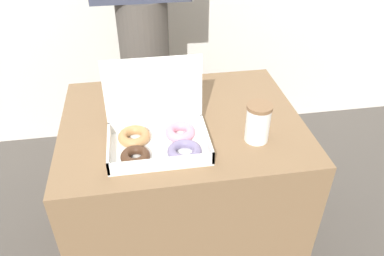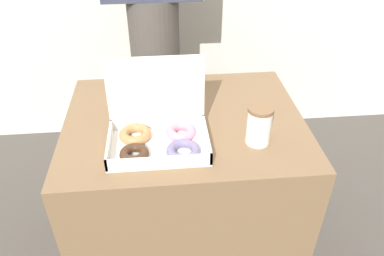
{
  "view_description": "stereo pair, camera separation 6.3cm",
  "coord_description": "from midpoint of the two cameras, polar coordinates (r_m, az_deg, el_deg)",
  "views": [
    {
      "loc": [
        -0.14,
        -1.12,
        1.5
      ],
      "look_at": [
        0.01,
        -0.16,
        0.81
      ],
      "focal_mm": 35.0,
      "sensor_mm": 36.0,
      "label": 1
    },
    {
      "loc": [
        -0.08,
        -1.12,
        1.5
      ],
      "look_at": [
        0.01,
        -0.16,
        0.81
      ],
      "focal_mm": 35.0,
      "sensor_mm": 36.0,
      "label": 2
    }
  ],
  "objects": [
    {
      "name": "table",
      "position": [
        1.59,
        0.12,
        -9.66
      ],
      "size": [
        0.86,
        0.68,
        0.74
      ],
      "color": "brown",
      "rests_on": "ground_plane"
    },
    {
      "name": "ground_plane",
      "position": [
        1.87,
        0.11,
        -17.64
      ],
      "size": [
        14.0,
        14.0,
        0.0
      ],
      "primitive_type": "plane",
      "color": "#4C4742"
    },
    {
      "name": "coffee_cup",
      "position": [
        1.23,
        11.63,
        0.42
      ],
      "size": [
        0.08,
        0.08,
        0.13
      ],
      "color": "white",
      "rests_on": "table"
    },
    {
      "name": "donut_box",
      "position": [
        1.22,
        -3.63,
        -0.81
      ],
      "size": [
        0.32,
        0.25,
        0.27
      ],
      "color": "white",
      "rests_on": "table"
    },
    {
      "name": "person_customer",
      "position": [
        1.84,
        -5.07,
        18.82
      ],
      "size": [
        0.45,
        0.25,
        1.82
      ],
      "color": "#4C4742",
      "rests_on": "ground_plane"
    }
  ]
}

